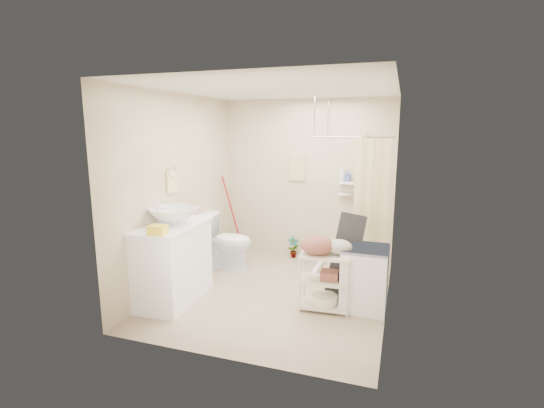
{
  "coord_description": "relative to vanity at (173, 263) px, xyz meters",
  "views": [
    {
      "loc": [
        1.49,
        -4.65,
        2.13
      ],
      "look_at": [
        -0.14,
        0.25,
        1.14
      ],
      "focal_mm": 26.0,
      "sensor_mm": 36.0,
      "label": 1
    }
  ],
  "objects": [
    {
      "name": "washing_machine",
      "position": [
        2.3,
        0.51,
        -0.11
      ],
      "size": [
        0.53,
        0.54,
        0.76
      ],
      "primitive_type": "cube",
      "rotation": [
        0.0,
        0.0,
        -0.01
      ],
      "color": "silver",
      "rests_on": "ground"
    },
    {
      "name": "ceiling",
      "position": [
        1.16,
        0.6,
        2.11
      ],
      "size": [
        2.8,
        3.2,
        0.04
      ],
      "primitive_type": "cube",
      "color": "silver",
      "rests_on": "ground"
    },
    {
      "name": "tp_holder",
      "position": [
        -0.2,
        0.65,
        0.23
      ],
      "size": [
        0.08,
        0.12,
        0.14
      ],
      "primitive_type": null,
      "color": "white",
      "rests_on": "wall_left"
    },
    {
      "name": "ironing_board",
      "position": [
        2.04,
        0.64,
        0.08
      ],
      "size": [
        0.32,
        0.1,
        1.14
      ],
      "primitive_type": null,
      "rotation": [
        0.0,
        0.0,
        0.01
      ],
      "color": "black",
      "rests_on": "ground"
    },
    {
      "name": "floor_basket",
      "position": [
        0.19,
        -0.43,
        -0.42
      ],
      "size": [
        0.3,
        0.25,
        0.14
      ],
      "primitive_type": "cube",
      "rotation": [
        0.0,
        0.0,
        -0.23
      ],
      "color": "gold",
      "rests_on": "ground"
    },
    {
      "name": "wall_left",
      "position": [
        -0.24,
        0.6,
        0.81
      ],
      "size": [
        0.04,
        3.2,
        2.6
      ],
      "primitive_type": "cube",
      "color": "beige",
      "rests_on": "ground"
    },
    {
      "name": "laundry_rack",
      "position": [
        1.86,
        0.34,
        -0.08
      ],
      "size": [
        0.61,
        0.38,
        0.82
      ],
      "primitive_type": null,
      "rotation": [
        0.0,
        0.0,
        0.06
      ],
      "color": "beige",
      "rests_on": "ground"
    },
    {
      "name": "mop",
      "position": [
        -0.11,
        2.03,
        0.18
      ],
      "size": [
        0.17,
        0.17,
        1.33
      ],
      "primitive_type": null,
      "rotation": [
        0.0,
        0.0,
        -0.38
      ],
      "color": "maroon",
      "rests_on": "ground"
    },
    {
      "name": "shampoo_bottle_b",
      "position": [
        1.84,
        2.14,
        0.91
      ],
      "size": [
        0.09,
        0.09,
        0.16
      ],
      "primitive_type": "imported",
      "rotation": [
        0.0,
        0.0,
        -0.22
      ],
      "color": "#495AA7",
      "rests_on": "shower"
    },
    {
      "name": "towel_ring",
      "position": [
        -0.22,
        0.4,
        0.98
      ],
      "size": [
        0.04,
        0.22,
        0.34
      ],
      "primitive_type": null,
      "color": "#F9DF93",
      "rests_on": "wall_left"
    },
    {
      "name": "vanity",
      "position": [
        0.0,
        0.0,
        0.0
      ],
      "size": [
        0.67,
        1.14,
        0.98
      ],
      "primitive_type": "cube",
      "rotation": [
        0.0,
        0.0,
        0.05
      ],
      "color": "white",
      "rests_on": "ground"
    },
    {
      "name": "floor",
      "position": [
        1.16,
        0.6,
        -0.49
      ],
      "size": [
        3.2,
        3.2,
        0.0
      ],
      "primitive_type": "plane",
      "color": "tan",
      "rests_on": "ground"
    },
    {
      "name": "hanging_towel",
      "position": [
        1.01,
        2.18,
        1.01
      ],
      "size": [
        0.28,
        0.03,
        0.42
      ],
      "primitive_type": "cube",
      "color": "beige",
      "rests_on": "wall_back"
    },
    {
      "name": "wall_front",
      "position": [
        1.16,
        -1.0,
        0.81
      ],
      "size": [
        2.8,
        0.04,
        2.6
      ],
      "primitive_type": "cube",
      "color": "beige",
      "rests_on": "ground"
    },
    {
      "name": "shower",
      "position": [
        2.01,
        1.65,
        0.56
      ],
      "size": [
        1.1,
        1.1,
        2.1
      ],
      "primitive_type": null,
      "color": "silver",
      "rests_on": "ground"
    },
    {
      "name": "counter_basket",
      "position": [
        0.13,
        -0.45,
        0.54
      ],
      "size": [
        0.21,
        0.17,
        0.11
      ],
      "primitive_type": "cube",
      "rotation": [
        0.0,
        0.0,
        0.13
      ],
      "color": "yellow",
      "rests_on": "vanity"
    },
    {
      "name": "sink",
      "position": [
        0.03,
        0.03,
        0.59
      ],
      "size": [
        0.66,
        0.66,
        0.21
      ],
      "primitive_type": "imported",
      "rotation": [
        0.0,
        0.0,
        -0.11
      ],
      "color": "white",
      "rests_on": "vanity"
    },
    {
      "name": "toilet",
      "position": [
        0.12,
        1.3,
        -0.07
      ],
      "size": [
        0.85,
        0.52,
        0.85
      ],
      "primitive_type": "imported",
      "rotation": [
        0.0,
        0.0,
        1.51
      ],
      "color": "white",
      "rests_on": "ground"
    },
    {
      "name": "wall_back",
      "position": [
        1.16,
        2.2,
        0.81
      ],
      "size": [
        2.8,
        0.04,
        2.6
      ],
      "primitive_type": "cube",
      "color": "beige",
      "rests_on": "ground"
    },
    {
      "name": "potted_plant_b",
      "position": [
        1.3,
        2.04,
        -0.31
      ],
      "size": [
        0.25,
        0.23,
        0.36
      ],
      "primitive_type": "imported",
      "rotation": [
        0.0,
        0.0,
        -0.46
      ],
      "color": "brown",
      "rests_on": "ground"
    },
    {
      "name": "potted_plant_a",
      "position": [
        0.99,
        2.06,
        -0.31
      ],
      "size": [
        0.23,
        0.21,
        0.36
      ],
      "primitive_type": "imported",
      "rotation": [
        0.0,
        0.0,
        0.53
      ],
      "color": "brown",
      "rests_on": "ground"
    },
    {
      "name": "wall_right",
      "position": [
        2.56,
        0.6,
        0.81
      ],
      "size": [
        0.04,
        3.2,
        2.6
      ],
      "primitive_type": "cube",
      "color": "beige",
      "rests_on": "ground"
    },
    {
      "name": "shampoo_bottle_a",
      "position": [
        1.76,
        2.11,
        0.95
      ],
      "size": [
        0.1,
        0.1,
        0.24
      ],
      "primitive_type": "imported",
      "rotation": [
        0.0,
        0.0,
        -0.06
      ],
      "color": "silver",
      "rests_on": "shower"
    }
  ]
}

